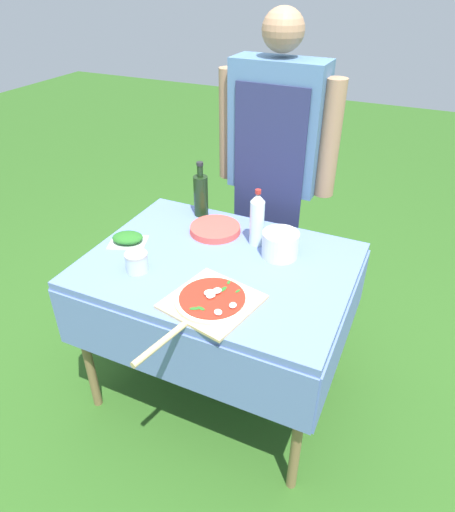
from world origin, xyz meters
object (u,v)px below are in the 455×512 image
object	(u,v)px
person_cook	(275,158)
sauce_jar	(137,263)
herb_container	(128,238)
water_bottle	(257,219)
oil_bottle	(201,194)
plate_stack	(215,229)
prep_table	(219,278)
pizza_on_peel	(210,302)
mixing_tub	(280,244)

from	to	relation	value
person_cook	sauce_jar	bearing A→B (deg)	73.35
sauce_jar	herb_container	bearing A→B (deg)	134.76
water_bottle	herb_container	distance (m)	0.59
oil_bottle	sauce_jar	xyz separation A→B (m)	(-0.01, -0.55, -0.07)
oil_bottle	herb_container	distance (m)	0.43
oil_bottle	water_bottle	bearing A→B (deg)	-22.05
person_cook	oil_bottle	bearing A→B (deg)	51.00
person_cook	plate_stack	distance (m)	0.51
prep_table	pizza_on_peel	distance (m)	0.31
pizza_on_peel	herb_container	distance (m)	0.59
water_bottle	plate_stack	xyz separation A→B (m)	(-0.22, 0.02, -0.11)
person_cook	oil_bottle	world-z (taller)	person_cook
pizza_on_peel	mixing_tub	size ratio (longest dim) A/B	3.66
prep_table	water_bottle	size ratio (longest dim) A/B	4.27
herb_container	plate_stack	distance (m)	0.41
water_bottle	sauce_jar	distance (m)	0.56
herb_container	water_bottle	bearing A→B (deg)	24.49
plate_stack	person_cook	bearing A→B (deg)	73.97
pizza_on_peel	sauce_jar	distance (m)	0.39
sauce_jar	oil_bottle	bearing A→B (deg)	88.85
prep_table	mixing_tub	world-z (taller)	mixing_tub
prep_table	herb_container	distance (m)	0.46
mixing_tub	plate_stack	bearing A→B (deg)	168.76
person_cook	water_bottle	bearing A→B (deg)	101.85
pizza_on_peel	mixing_tub	distance (m)	0.45
prep_table	plate_stack	bearing A→B (deg)	119.91
water_bottle	sauce_jar	xyz separation A→B (m)	(-0.37, -0.41, -0.09)
person_cook	herb_container	bearing A→B (deg)	58.91
person_cook	water_bottle	distance (m)	0.48
person_cook	mixing_tub	world-z (taller)	person_cook
person_cook	herb_container	distance (m)	0.86
prep_table	oil_bottle	size ratio (longest dim) A/B	4.06
herb_container	person_cook	bearing A→B (deg)	57.76
water_bottle	herb_container	xyz separation A→B (m)	(-0.53, -0.24, -0.10)
herb_container	mixing_tub	size ratio (longest dim) A/B	1.24
herb_container	plate_stack	world-z (taller)	herb_container
oil_bottle	mixing_tub	distance (m)	0.53
oil_bottle	plate_stack	world-z (taller)	oil_bottle
pizza_on_peel	water_bottle	world-z (taller)	water_bottle
water_bottle	herb_container	size ratio (longest dim) A/B	1.35
oil_bottle	water_bottle	distance (m)	0.39
plate_stack	pizza_on_peel	bearing A→B (deg)	-65.97
person_cook	sauce_jar	size ratio (longest dim) A/B	17.81
mixing_tub	pizza_on_peel	bearing A→B (deg)	-105.84
prep_table	mixing_tub	size ratio (longest dim) A/B	7.17
oil_bottle	plate_stack	xyz separation A→B (m)	(0.14, -0.13, -0.10)
water_bottle	mixing_tub	xyz separation A→B (m)	(0.13, -0.05, -0.07)
prep_table	oil_bottle	distance (m)	0.49
water_bottle	herb_container	bearing A→B (deg)	-155.51
herb_container	plate_stack	xyz separation A→B (m)	(0.32, 0.26, -0.01)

